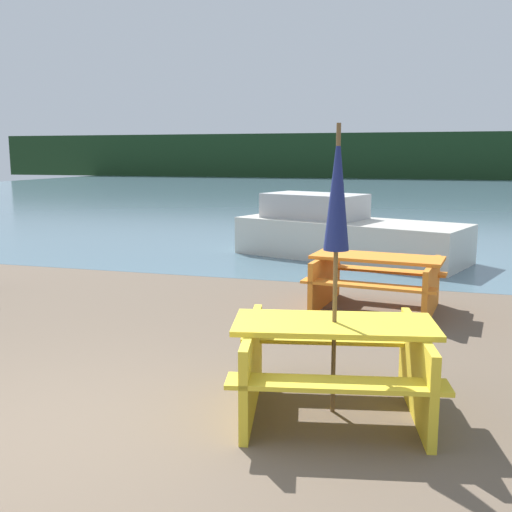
{
  "coord_description": "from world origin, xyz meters",
  "views": [
    {
      "loc": [
        2.69,
        -3.57,
        2.12
      ],
      "look_at": [
        0.59,
        3.6,
        0.85
      ],
      "focal_mm": 42.0,
      "sensor_mm": 36.0,
      "label": 1
    }
  ],
  "objects_px": {
    "picnic_table_yellow": "(334,358)",
    "boat": "(343,234)",
    "umbrella_navy": "(337,194)",
    "picnic_table_orange": "(376,277)"
  },
  "relations": [
    {
      "from": "umbrella_navy",
      "to": "boat",
      "type": "bearing_deg",
      "value": 97.48
    },
    {
      "from": "umbrella_navy",
      "to": "picnic_table_orange",
      "type": "bearing_deg",
      "value": 89.29
    },
    {
      "from": "boat",
      "to": "umbrella_navy",
      "type": "bearing_deg",
      "value": -63.28
    },
    {
      "from": "umbrella_navy",
      "to": "boat",
      "type": "distance_m",
      "value": 7.78
    },
    {
      "from": "picnic_table_orange",
      "to": "boat",
      "type": "height_order",
      "value": "boat"
    },
    {
      "from": "picnic_table_yellow",
      "to": "picnic_table_orange",
      "type": "height_order",
      "value": "picnic_table_yellow"
    },
    {
      "from": "picnic_table_orange",
      "to": "boat",
      "type": "relative_size",
      "value": 0.38
    },
    {
      "from": "picnic_table_yellow",
      "to": "boat",
      "type": "height_order",
      "value": "boat"
    },
    {
      "from": "picnic_table_orange",
      "to": "umbrella_navy",
      "type": "height_order",
      "value": "umbrella_navy"
    },
    {
      "from": "picnic_table_orange",
      "to": "umbrella_navy",
      "type": "xyz_separation_m",
      "value": [
        -0.04,
        -3.47,
        1.36
      ]
    }
  ]
}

